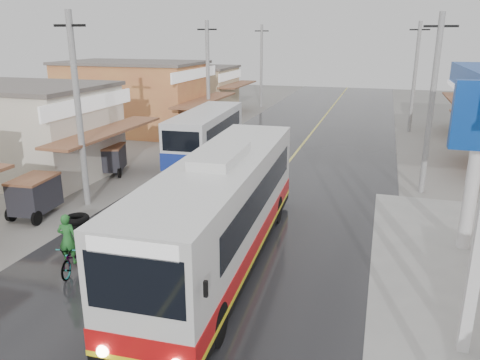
# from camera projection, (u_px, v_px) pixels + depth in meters

# --- Properties ---
(road) EXTENTS (12.00, 90.00, 0.02)m
(road) POSITION_uv_depth(u_px,v_px,m) (275.00, 179.00, 23.89)
(road) COLOR black
(road) RESTS_ON ground
(centre_line) EXTENTS (0.15, 90.00, 0.01)m
(centre_line) POSITION_uv_depth(u_px,v_px,m) (275.00, 179.00, 23.89)
(centre_line) COLOR #D8CC4C
(centre_line) RESTS_ON road
(shopfronts_left) EXTENTS (11.00, 44.00, 5.20)m
(shopfronts_left) POSITION_uv_depth(u_px,v_px,m) (90.00, 149.00, 30.26)
(shopfronts_left) COLOR tan
(shopfronts_left) RESTS_ON ground
(utility_poles_left) EXTENTS (1.60, 50.00, 8.00)m
(utility_poles_left) POSITION_uv_depth(u_px,v_px,m) (160.00, 164.00, 26.76)
(utility_poles_left) COLOR gray
(utility_poles_left) RESTS_ON ground
(utility_poles_right) EXTENTS (1.60, 36.00, 8.00)m
(utility_poles_right) POSITION_uv_depth(u_px,v_px,m) (421.00, 192.00, 21.94)
(utility_poles_right) COLOR gray
(utility_poles_right) RESTS_ON ground
(coach_bus) EXTENTS (3.10, 11.93, 3.70)m
(coach_bus) POSITION_uv_depth(u_px,v_px,m) (222.00, 210.00, 14.72)
(coach_bus) COLOR silver
(coach_bus) RESTS_ON road
(second_bus) EXTENTS (2.85, 8.65, 2.83)m
(second_bus) POSITION_uv_depth(u_px,v_px,m) (206.00, 134.00, 27.21)
(second_bus) COLOR silver
(second_bus) RESTS_ON road
(cyclist) EXTENTS (1.03, 1.91, 1.96)m
(cyclist) POSITION_uv_depth(u_px,v_px,m) (73.00, 252.00, 14.41)
(cyclist) COLOR black
(cyclist) RESTS_ON ground
(tricycle_near) EXTENTS (1.60, 2.15, 1.64)m
(tricycle_near) POSITION_uv_depth(u_px,v_px,m) (34.00, 194.00, 18.75)
(tricycle_near) COLOR #26262D
(tricycle_near) RESTS_ON ground
(tricycle_far) EXTENTS (1.85, 2.13, 1.51)m
(tricycle_far) POSITION_uv_depth(u_px,v_px,m) (111.00, 158.00, 24.59)
(tricycle_far) COLOR #26262D
(tricycle_far) RESTS_ON ground
(tyre_stack) EXTENTS (0.93, 0.93, 0.48)m
(tyre_stack) POSITION_uv_depth(u_px,v_px,m) (77.00, 222.00, 17.83)
(tyre_stack) COLOR black
(tyre_stack) RESTS_ON ground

